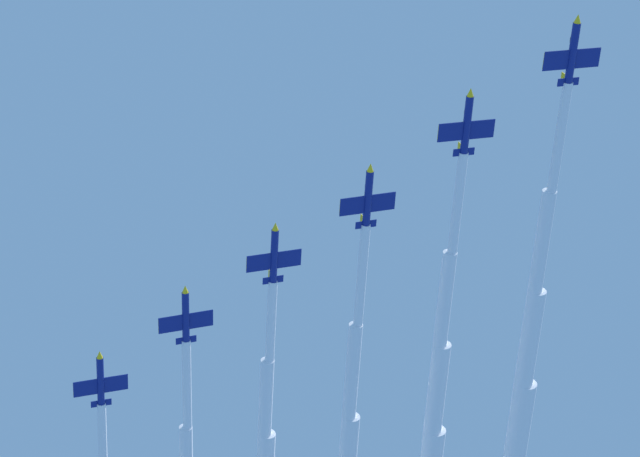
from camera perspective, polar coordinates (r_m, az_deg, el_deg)
The scene contains 2 objects.
jet_lead at distance 208.22m, azimuth 8.56°, elevation -4.90°, with size 69.60×38.28×4.48m.
jet_port_inner at distance 212.74m, azimuth 4.81°, elevation -6.93°, with size 67.85×37.28×4.45m.
Camera 1 is at (84.78, 38.23, -19.51)m, focal length 78.06 mm.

